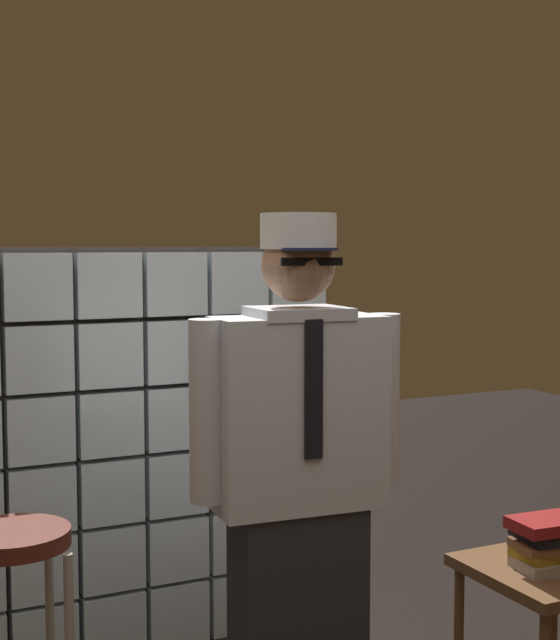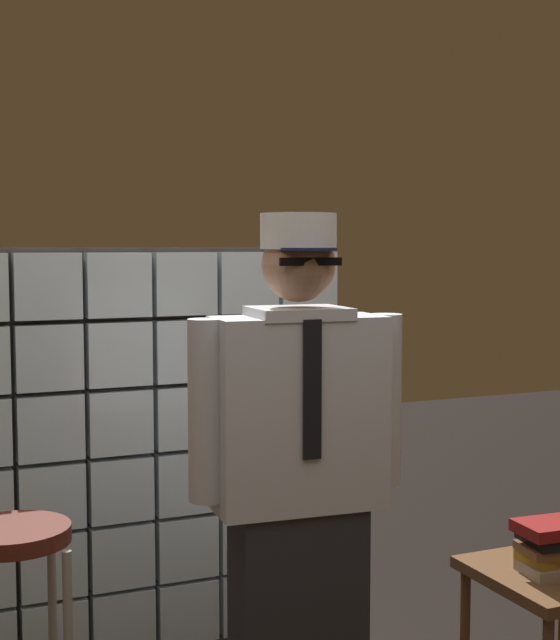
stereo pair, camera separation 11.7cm
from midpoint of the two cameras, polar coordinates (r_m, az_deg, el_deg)
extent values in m
cube|color=silver|center=(3.90, -15.25, -18.43)|extent=(0.25, 0.08, 0.25)
cube|color=silver|center=(3.95, -11.16, -18.02)|extent=(0.25, 0.08, 0.25)
cube|color=silver|center=(4.02, -7.22, -17.54)|extent=(0.25, 0.08, 0.25)
cube|color=silver|center=(4.11, -3.46, -17.01)|extent=(0.25, 0.08, 0.25)
cube|color=silver|center=(4.21, 0.11, -16.44)|extent=(0.25, 0.08, 0.25)
cube|color=silver|center=(3.80, -15.34, -14.64)|extent=(0.25, 0.08, 0.25)
cube|color=silver|center=(3.85, -11.23, -14.28)|extent=(0.25, 0.08, 0.25)
cube|color=silver|center=(3.93, -7.27, -13.86)|extent=(0.25, 0.08, 0.25)
cube|color=silver|center=(4.02, -3.48, -13.40)|extent=(0.25, 0.08, 0.25)
cube|color=silver|center=(4.12, 0.11, -12.91)|extent=(0.25, 0.08, 0.25)
cube|color=silver|center=(3.72, -15.43, -10.68)|extent=(0.25, 0.08, 0.25)
cube|color=silver|center=(3.77, -11.30, -10.36)|extent=(0.25, 0.08, 0.25)
cube|color=silver|center=(3.85, -7.31, -10.01)|extent=(0.25, 0.08, 0.25)
cube|color=silver|center=(3.94, -3.50, -9.63)|extent=(0.25, 0.08, 0.25)
cube|color=silver|center=(4.05, 0.11, -9.23)|extent=(0.25, 0.08, 0.25)
cube|color=silver|center=(3.66, -15.53, -6.56)|extent=(0.25, 0.08, 0.25)
cube|color=silver|center=(3.71, -11.36, -6.30)|extent=(0.25, 0.08, 0.25)
cube|color=silver|center=(3.79, -7.35, -6.03)|extent=(0.25, 0.08, 0.25)
cube|color=silver|center=(3.88, -3.52, -5.73)|extent=(0.25, 0.08, 0.25)
cube|color=silver|center=(3.99, 0.11, -5.43)|extent=(0.25, 0.08, 0.25)
cube|color=silver|center=(3.61, -15.62, -2.32)|extent=(0.25, 0.08, 0.25)
cube|color=silver|center=(3.67, -11.43, -2.13)|extent=(0.25, 0.08, 0.25)
cube|color=silver|center=(3.75, -7.40, -1.93)|extent=(0.25, 0.08, 0.25)
cube|color=silver|center=(3.84, -3.54, -1.74)|extent=(0.25, 0.08, 0.25)
cube|color=silver|center=(3.95, 0.11, -1.55)|extent=(0.25, 0.08, 0.25)
cube|color=silver|center=(3.59, -15.72, 2.00)|extent=(0.25, 0.08, 0.25)
cube|color=silver|center=(3.65, -11.50, 2.12)|extent=(0.25, 0.08, 0.25)
cube|color=silver|center=(3.73, -7.44, 2.23)|extent=(0.25, 0.08, 0.25)
cube|color=silver|center=(3.82, -3.56, 2.32)|extent=(0.25, 0.08, 0.25)
cube|color=silver|center=(3.93, 0.11, 2.40)|extent=(0.25, 0.08, 0.25)
cube|color=#38332D|center=(3.82, -9.54, -8.03)|extent=(1.65, 0.02, 1.65)
cube|color=#28282D|center=(3.05, -0.05, -19.07)|extent=(0.42, 0.23, 0.84)
cube|color=silver|center=(2.84, -0.05, -5.75)|extent=(0.54, 0.27, 0.59)
cube|color=black|center=(2.71, 0.87, -4.33)|extent=(0.06, 0.01, 0.41)
cube|color=silver|center=(2.80, -0.05, 0.43)|extent=(0.31, 0.26, 0.04)
sphere|color=#A87A5B|center=(2.79, -0.05, 3.44)|extent=(0.23, 0.23, 0.23)
ellipsoid|color=black|center=(2.74, 0.33, 2.59)|extent=(0.15, 0.09, 0.10)
cube|color=black|center=(2.69, 0.75, 3.64)|extent=(0.19, 0.03, 0.02)
cylinder|color=#191E47|center=(2.71, 0.60, 4.41)|extent=(0.18, 0.18, 0.01)
cylinder|color=white|center=(2.79, -0.05, 5.52)|extent=(0.23, 0.23, 0.11)
cylinder|color=silver|center=(2.95, 5.27, -4.89)|extent=(0.11, 0.11, 0.54)
cylinder|color=silver|center=(2.74, -5.79, -5.64)|extent=(0.11, 0.11, 0.54)
cylinder|color=#592319|center=(2.86, -17.44, -12.78)|extent=(0.34, 0.34, 0.05)
cube|color=brown|center=(3.40, 15.45, -14.74)|extent=(0.52, 0.52, 0.04)
cylinder|color=brown|center=(3.53, 10.02, -18.62)|extent=(0.04, 0.04, 0.50)
cylinder|color=brown|center=(3.79, 15.67, -17.07)|extent=(0.04, 0.04, 0.50)
cube|color=gray|center=(3.34, 15.28, -14.38)|extent=(0.23, 0.19, 0.04)
cube|color=olive|center=(3.34, 14.99, -13.75)|extent=(0.19, 0.15, 0.03)
cube|color=brown|center=(3.32, 15.21, -13.28)|extent=(0.24, 0.19, 0.03)
cube|color=black|center=(3.32, 15.21, -12.67)|extent=(0.22, 0.22, 0.04)
cube|color=maroon|center=(3.29, 15.20, -12.11)|extent=(0.25, 0.19, 0.04)
camera|label=1|loc=(0.06, -91.20, -0.10)|focal=51.70mm
camera|label=2|loc=(0.06, 88.80, 0.10)|focal=51.70mm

